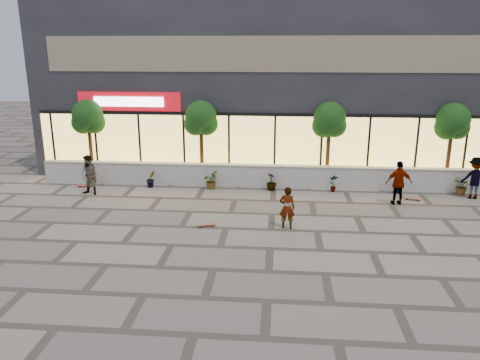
# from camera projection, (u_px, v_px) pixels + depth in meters

# --- Properties ---
(ground) EXTENTS (80.00, 80.00, 0.00)m
(ground) POSITION_uv_depth(u_px,v_px,m) (270.00, 249.00, 15.21)
(ground) COLOR gray
(ground) RESTS_ON ground
(planter_wall) EXTENTS (22.00, 0.42, 1.04)m
(planter_wall) POSITION_uv_depth(u_px,v_px,m) (274.00, 176.00, 21.77)
(planter_wall) COLOR silver
(planter_wall) RESTS_ON ground
(retail_building) EXTENTS (24.00, 9.17, 8.50)m
(retail_building) POSITION_uv_depth(u_px,v_px,m) (277.00, 85.00, 26.00)
(retail_building) COLOR #25252A
(retail_building) RESTS_ON ground
(shrub_a) EXTENTS (0.43, 0.29, 0.81)m
(shrub_a) POSITION_uv_depth(u_px,v_px,m) (93.00, 177.00, 21.98)
(shrub_a) COLOR #173A12
(shrub_a) RESTS_ON ground
(shrub_b) EXTENTS (0.57, 0.57, 0.81)m
(shrub_b) POSITION_uv_depth(u_px,v_px,m) (151.00, 179.00, 21.74)
(shrub_b) COLOR #173A12
(shrub_b) RESTS_ON ground
(shrub_c) EXTENTS (0.68, 0.77, 0.81)m
(shrub_c) POSITION_uv_depth(u_px,v_px,m) (211.00, 180.00, 21.51)
(shrub_c) COLOR #173A12
(shrub_c) RESTS_ON ground
(shrub_d) EXTENTS (0.64, 0.64, 0.81)m
(shrub_d) POSITION_uv_depth(u_px,v_px,m) (271.00, 182.00, 21.28)
(shrub_d) COLOR #173A12
(shrub_d) RESTS_ON ground
(shrub_e) EXTENTS (0.46, 0.35, 0.81)m
(shrub_e) POSITION_uv_depth(u_px,v_px,m) (334.00, 183.00, 21.05)
(shrub_e) COLOR #173A12
(shrub_e) RESTS_ON ground
(shrub_f) EXTENTS (0.55, 0.57, 0.81)m
(shrub_f) POSITION_uv_depth(u_px,v_px,m) (397.00, 185.00, 20.82)
(shrub_f) COLOR #173A12
(shrub_f) RESTS_ON ground
(shrub_g) EXTENTS (0.77, 0.84, 0.81)m
(shrub_g) POSITION_uv_depth(u_px,v_px,m) (462.00, 186.00, 20.59)
(shrub_g) COLOR #173A12
(shrub_g) RESTS_ON ground
(tree_west) EXTENTS (1.60, 1.50, 3.92)m
(tree_west) POSITION_uv_depth(u_px,v_px,m) (88.00, 119.00, 22.50)
(tree_west) COLOR #4E371B
(tree_west) RESTS_ON ground
(tree_midwest) EXTENTS (1.60, 1.50, 3.92)m
(tree_midwest) POSITION_uv_depth(u_px,v_px,m) (201.00, 120.00, 22.05)
(tree_midwest) COLOR #4E371B
(tree_midwest) RESTS_ON ground
(tree_mideast) EXTENTS (1.60, 1.50, 3.92)m
(tree_mideast) POSITION_uv_depth(u_px,v_px,m) (329.00, 122.00, 21.55)
(tree_mideast) COLOR #4E371B
(tree_mideast) RESTS_ON ground
(tree_east) EXTENTS (1.60, 1.50, 3.92)m
(tree_east) POSITION_uv_depth(u_px,v_px,m) (453.00, 123.00, 21.10)
(tree_east) COLOR #4E371B
(tree_east) RESTS_ON ground
(skater_center) EXTENTS (0.60, 0.42, 1.56)m
(skater_center) POSITION_uv_depth(u_px,v_px,m) (287.00, 208.00, 16.72)
(skater_center) COLOR white
(skater_center) RESTS_ON ground
(skater_left) EXTENTS (1.00, 0.86, 1.78)m
(skater_left) POSITION_uv_depth(u_px,v_px,m) (90.00, 175.00, 20.52)
(skater_left) COLOR tan
(skater_left) RESTS_ON ground
(skater_right_near) EXTENTS (1.11, 0.54, 1.84)m
(skater_right_near) POSITION_uv_depth(u_px,v_px,m) (399.00, 183.00, 19.24)
(skater_right_near) COLOR silver
(skater_right_near) RESTS_ON ground
(skater_right_far) EXTENTS (1.22, 0.75, 1.82)m
(skater_right_far) POSITION_uv_depth(u_px,v_px,m) (475.00, 178.00, 20.00)
(skater_right_far) COLOR maroon
(skater_right_far) RESTS_ON ground
(skateboard_center) EXTENTS (0.73, 0.40, 0.09)m
(skateboard_center) POSITION_uv_depth(u_px,v_px,m) (206.00, 225.00, 17.05)
(skateboard_center) COLOR #9A4932
(skateboard_center) RESTS_ON ground
(skateboard_left) EXTENTS (0.78, 0.30, 0.09)m
(skateboard_left) POSITION_uv_depth(u_px,v_px,m) (85.00, 185.00, 21.85)
(skateboard_left) COLOR #BC3723
(skateboard_left) RESTS_ON ground
(skateboard_right_near) EXTENTS (0.74, 0.37, 0.09)m
(skateboard_right_near) POSITION_uv_depth(u_px,v_px,m) (413.00, 198.00, 20.00)
(skateboard_right_near) COLOR brown
(skateboard_right_near) RESTS_ON ground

